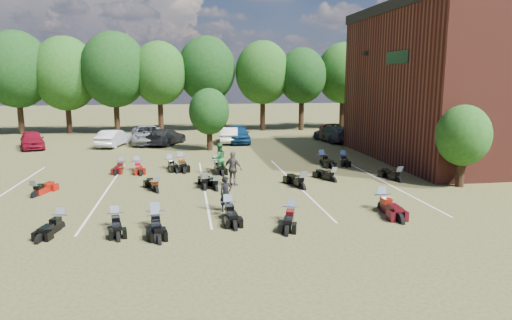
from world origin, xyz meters
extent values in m
plane|color=brown|center=(0.00, 0.00, 0.00)|extent=(160.00, 160.00, 0.00)
imported|color=maroon|center=(-16.33, 18.60, 0.73)|extent=(3.07, 4.63, 1.47)
imported|color=#B9B9BE|center=(-9.94, 18.77, 0.71)|extent=(2.49, 4.54, 1.42)
imported|color=gray|center=(-7.21, 19.91, 0.80)|extent=(3.28, 6.03, 1.61)
imported|color=black|center=(-5.58, 19.15, 0.70)|extent=(3.82, 5.21, 1.40)
imported|color=navy|center=(0.77, 19.34, 0.80)|extent=(2.03, 4.73, 1.59)
imported|color=beige|center=(-0.06, 19.40, 0.71)|extent=(1.95, 4.42, 1.41)
imported|color=#520F04|center=(9.89, 20.33, 0.71)|extent=(3.40, 5.50, 1.42)
imported|color=#3F3E44|center=(9.32, 18.74, 0.73)|extent=(2.80, 5.27, 1.45)
imported|color=black|center=(-2.23, -1.59, 0.77)|extent=(0.65, 0.54, 1.55)
imported|color=#256431|center=(-1.94, 6.22, 0.94)|extent=(1.10, 0.97, 1.88)
imported|color=#524C46|center=(-1.43, 3.03, 0.94)|extent=(1.15, 1.05, 1.88)
cube|color=black|center=(9.35, 12.00, 7.50)|extent=(0.30, 0.40, 0.30)
cube|color=black|center=(9.47, 7.00, 7.00)|extent=(0.06, 3.00, 0.80)
cylinder|color=black|center=(-21.00, 29.00, 2.04)|extent=(0.58, 0.58, 4.08)
ellipsoid|color=#1E4C19|center=(-21.00, 29.00, 6.33)|extent=(6.00, 6.00, 6.90)
cylinder|color=black|center=(-16.00, 29.00, 2.04)|extent=(0.58, 0.58, 4.08)
ellipsoid|color=#1E4C19|center=(-16.00, 29.00, 6.33)|extent=(6.00, 6.00, 6.90)
cylinder|color=black|center=(-11.00, 29.00, 2.04)|extent=(0.57, 0.58, 4.08)
ellipsoid|color=#1E4C19|center=(-11.00, 29.00, 6.33)|extent=(6.00, 6.00, 6.90)
cylinder|color=black|center=(-6.00, 29.00, 2.04)|extent=(0.57, 0.58, 4.08)
ellipsoid|color=#1E4C19|center=(-6.00, 29.00, 6.33)|extent=(6.00, 6.00, 6.90)
cylinder|color=black|center=(-1.00, 29.00, 2.04)|extent=(0.58, 0.58, 4.08)
ellipsoid|color=#1E4C19|center=(-1.00, 29.00, 6.33)|extent=(6.00, 6.00, 6.90)
cylinder|color=black|center=(4.00, 29.00, 2.04)|extent=(0.57, 0.58, 4.08)
ellipsoid|color=#1E4C19|center=(4.00, 29.00, 6.33)|extent=(6.00, 6.00, 6.90)
cylinder|color=black|center=(9.00, 29.00, 2.04)|extent=(0.57, 0.58, 4.08)
ellipsoid|color=#1E4C19|center=(9.00, 29.00, 6.33)|extent=(6.00, 6.00, 6.90)
cylinder|color=black|center=(14.00, 29.00, 2.04)|extent=(0.57, 0.58, 4.08)
ellipsoid|color=#1E4C19|center=(14.00, 29.00, 6.33)|extent=(6.00, 6.00, 6.90)
cylinder|color=black|center=(19.00, 29.00, 2.04)|extent=(0.58, 0.58, 4.08)
ellipsoid|color=#1E4C19|center=(19.00, 29.00, 6.33)|extent=(6.00, 6.00, 6.90)
cylinder|color=black|center=(24.00, 29.00, 2.04)|extent=(0.58, 0.58, 4.08)
ellipsoid|color=#1E4C19|center=(24.00, 29.00, 6.33)|extent=(6.00, 6.00, 6.90)
cylinder|color=black|center=(10.50, 1.00, 0.85)|extent=(0.24, 0.24, 1.71)
sphere|color=#1E4C19|center=(10.50, 1.00, 2.76)|extent=(2.80, 2.80, 2.80)
cylinder|color=black|center=(-2.00, 15.50, 0.95)|extent=(0.24, 0.24, 1.90)
sphere|color=#1E4C19|center=(-2.00, 15.50, 3.10)|extent=(3.20, 3.20, 3.20)
cube|color=silver|center=(-13.00, 3.00, 0.01)|extent=(0.10, 14.00, 0.01)
cube|color=silver|center=(-8.00, 3.00, 0.01)|extent=(0.10, 14.00, 0.01)
cube|color=silver|center=(-3.00, 3.00, 0.01)|extent=(0.10, 14.00, 0.01)
cube|color=silver|center=(2.00, 3.00, 0.01)|extent=(0.10, 14.00, 0.01)
cube|color=silver|center=(7.00, 3.00, 0.01)|extent=(0.10, 14.00, 0.01)
camera|label=1|loc=(-3.89, -20.77, 5.75)|focal=32.00mm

